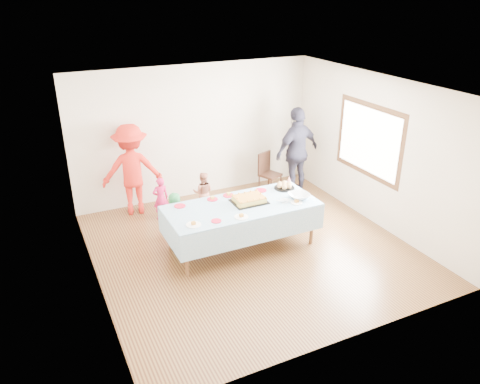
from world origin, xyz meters
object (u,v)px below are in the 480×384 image
(adult_left, at_px, (132,170))
(birthday_cake, at_px, (249,199))
(dining_chair, at_px, (268,170))
(party_table, at_px, (242,208))

(adult_left, bearing_deg, birthday_cake, 136.50)
(dining_chair, bearing_deg, birthday_cake, -149.23)
(dining_chair, bearing_deg, adult_left, 152.24)
(dining_chair, height_order, adult_left, adult_left)
(party_table, bearing_deg, dining_chair, 50.85)
(party_table, xyz_separation_m, adult_left, (-1.29, 2.09, 0.16))
(birthday_cake, bearing_deg, dining_chair, 53.29)
(dining_chair, relative_size, adult_left, 0.50)
(birthday_cake, xyz_separation_m, adult_left, (-1.45, 2.04, 0.05))
(birthday_cake, xyz_separation_m, dining_chair, (1.33, 1.79, -0.34))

